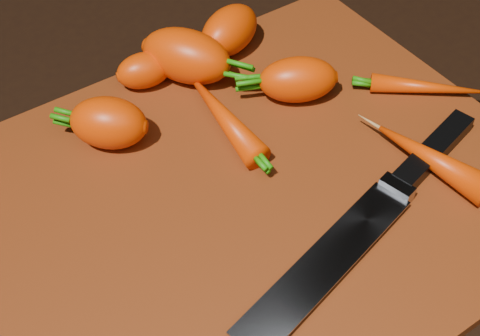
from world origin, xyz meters
TOP-DOWN VIEW (x-y plane):
  - ground at (0.00, 0.00)m, footprint 2.00×2.00m
  - cutting_board at (0.00, 0.00)m, footprint 0.50×0.40m
  - carrot_1 at (-0.07, 0.12)m, footprint 0.08×0.08m
  - carrot_2 at (0.04, 0.16)m, footprint 0.09×0.11m
  - carrot_3 at (0.10, 0.17)m, footprint 0.09×0.07m
  - carrot_4 at (-0.00, 0.17)m, footprint 0.06×0.05m
  - carrot_5 at (0.11, 0.07)m, footprint 0.09×0.07m
  - carrot_6 at (0.03, 0.08)m, footprint 0.04×0.13m
  - carrot_7 at (0.21, 0.00)m, footprint 0.09×0.09m
  - carrot_8 at (0.15, -0.07)m, footprint 0.05×0.11m
  - knife at (0.02, -0.10)m, footprint 0.31×0.10m

SIDE VIEW (x-z plane):
  - ground at x=0.00m, z-range -0.01..0.00m
  - cutting_board at x=0.00m, z-range 0.00..0.01m
  - knife at x=0.02m, z-range 0.01..0.03m
  - carrot_7 at x=0.21m, z-range 0.01..0.03m
  - carrot_6 at x=0.03m, z-range 0.01..0.04m
  - carrot_8 at x=0.15m, z-range 0.01..0.04m
  - carrot_4 at x=0.00m, z-range 0.01..0.05m
  - carrot_5 at x=0.11m, z-range 0.01..0.06m
  - carrot_3 at x=0.10m, z-range 0.01..0.06m
  - carrot_1 at x=-0.07m, z-range 0.01..0.06m
  - carrot_2 at x=0.04m, z-range 0.01..0.07m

